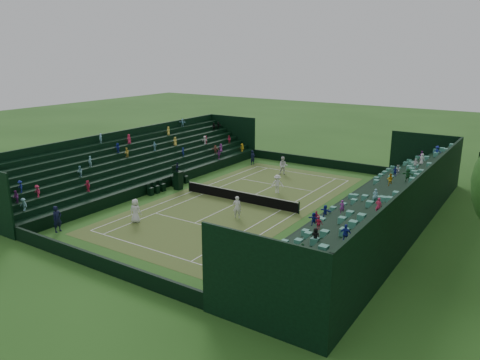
# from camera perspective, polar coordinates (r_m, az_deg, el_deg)

# --- Properties ---
(ground) EXTENTS (160.00, 160.00, 0.00)m
(ground) POSITION_cam_1_polar(r_m,az_deg,el_deg) (41.41, 0.00, -2.67)
(ground) COLOR #28581B
(ground) RESTS_ON ground
(court_surface) EXTENTS (12.97, 26.77, 0.01)m
(court_surface) POSITION_cam_1_polar(r_m,az_deg,el_deg) (41.41, 0.00, -2.66)
(court_surface) COLOR #3B7828
(court_surface) RESTS_ON ground
(perimeter_wall_north) EXTENTS (17.17, 0.20, 1.00)m
(perimeter_wall_north) POSITION_cam_1_polar(r_m,az_deg,el_deg) (54.74, 9.22, 2.21)
(perimeter_wall_north) COLOR black
(perimeter_wall_north) RESTS_ON ground
(perimeter_wall_south) EXTENTS (17.17, 0.20, 1.00)m
(perimeter_wall_south) POSITION_cam_1_polar(r_m,az_deg,el_deg) (30.20, -17.11, -9.52)
(perimeter_wall_south) COLOR black
(perimeter_wall_south) RESTS_ON ground
(perimeter_wall_east) EXTENTS (0.20, 31.77, 1.00)m
(perimeter_wall_east) POSITION_cam_1_polar(r_m,az_deg,el_deg) (37.49, 10.91, -4.13)
(perimeter_wall_east) COLOR black
(perimeter_wall_east) RESTS_ON ground
(perimeter_wall_west) EXTENTS (0.20, 31.77, 1.00)m
(perimeter_wall_west) POSITION_cam_1_polar(r_m,az_deg,el_deg) (46.29, -8.79, -0.23)
(perimeter_wall_west) COLOR black
(perimeter_wall_west) RESTS_ON ground
(north_grandstand) EXTENTS (6.60, 32.00, 4.90)m
(north_grandstand) POSITION_cam_1_polar(r_m,az_deg,el_deg) (35.88, 17.15, -3.69)
(north_grandstand) COLOR black
(north_grandstand) RESTS_ON ground
(south_grandstand) EXTENTS (6.60, 32.00, 4.90)m
(south_grandstand) POSITION_cam_1_polar(r_m,az_deg,el_deg) (48.86, -12.49, 1.69)
(south_grandstand) COLOR black
(south_grandstand) RESTS_ON ground
(tennis_net) EXTENTS (11.67, 0.10, 1.06)m
(tennis_net) POSITION_cam_1_polar(r_m,az_deg,el_deg) (41.25, 0.00, -1.97)
(tennis_net) COLOR black
(tennis_net) RESTS_ON ground
(umpire_chair) EXTENTS (0.84, 0.84, 2.64)m
(umpire_chair) POSITION_cam_1_polar(r_m,az_deg,el_deg) (45.16, -7.58, 0.24)
(umpire_chair) COLOR black
(umpire_chair) RESTS_ON ground
(courtside_chairs) EXTENTS (0.48, 5.45, 1.04)m
(courtside_chairs) POSITION_cam_1_polar(r_m,az_deg,el_deg) (45.64, -8.69, -0.59)
(courtside_chairs) COLOR black
(courtside_chairs) RESTS_ON ground
(player_near_west) EXTENTS (1.06, 0.83, 1.90)m
(player_near_west) POSITION_cam_1_polar(r_m,az_deg,el_deg) (37.16, -12.63, -3.68)
(player_near_west) COLOR silver
(player_near_west) RESTS_ON ground
(player_near_east) EXTENTS (0.78, 0.66, 1.82)m
(player_near_east) POSITION_cam_1_polar(r_m,az_deg,el_deg) (37.24, -0.35, -3.31)
(player_near_east) COLOR silver
(player_near_east) RESTS_ON ground
(player_far_west) EXTENTS (1.16, 1.04, 1.97)m
(player_far_west) POSITION_cam_1_polar(r_m,az_deg,el_deg) (50.35, 5.29, 1.74)
(player_far_west) COLOR white
(player_far_west) RESTS_ON ground
(player_far_east) EXTENTS (1.31, 1.19, 1.76)m
(player_far_east) POSITION_cam_1_polar(r_m,az_deg,el_deg) (43.83, 4.57, -0.48)
(player_far_east) COLOR white
(player_far_east) RESTS_ON ground
(line_judge_north) EXTENTS (0.59, 0.72, 1.71)m
(line_judge_north) POSITION_cam_1_polar(r_m,az_deg,el_deg) (54.61, 1.56, 2.75)
(line_judge_north) COLOR black
(line_judge_north) RESTS_ON ground
(line_judge_south) EXTENTS (0.51, 0.75, 1.99)m
(line_judge_south) POSITION_cam_1_polar(r_m,az_deg,el_deg) (36.94, -21.39, -4.44)
(line_judge_south) COLOR black
(line_judge_south) RESTS_ON ground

